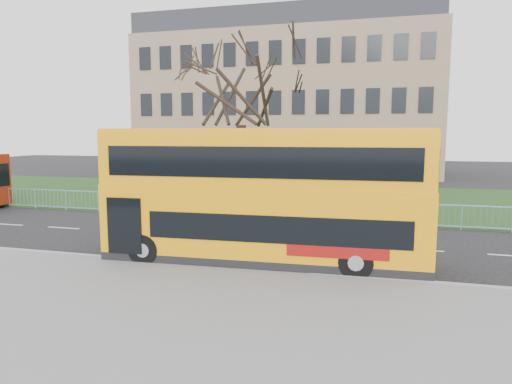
# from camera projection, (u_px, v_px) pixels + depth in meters

# --- Properties ---
(ground) EXTENTS (120.00, 120.00, 0.00)m
(ground) POSITION_uv_depth(u_px,v_px,m) (241.00, 257.00, 15.55)
(ground) COLOR black
(ground) RESTS_ON ground
(pavement) EXTENTS (80.00, 10.50, 0.12)m
(pavement) POSITION_uv_depth(u_px,v_px,m) (143.00, 341.00, 9.08)
(pavement) COLOR slate
(pavement) RESTS_ON ground
(kerb) EXTENTS (80.00, 0.20, 0.14)m
(kerb) POSITION_uv_depth(u_px,v_px,m) (226.00, 267.00, 14.06)
(kerb) COLOR gray
(kerb) RESTS_ON ground
(grass_verge) EXTENTS (80.00, 15.40, 0.08)m
(grass_verge) POSITION_uv_depth(u_px,v_px,m) (306.00, 198.00, 29.25)
(grass_verge) COLOR #1B3914
(grass_verge) RESTS_ON ground
(guard_railing) EXTENTS (40.00, 0.12, 1.10)m
(guard_railing) POSITION_uv_depth(u_px,v_px,m) (281.00, 210.00, 21.81)
(guard_railing) COLOR #71A3CA
(guard_railing) RESTS_ON ground
(bare_tree) EXTENTS (7.59, 7.59, 10.84)m
(bare_tree) POSITION_uv_depth(u_px,v_px,m) (241.00, 109.00, 25.20)
(bare_tree) COLOR black
(bare_tree) RESTS_ON grass_verge
(civic_building) EXTENTS (30.00, 15.00, 14.00)m
(civic_building) POSITION_uv_depth(u_px,v_px,m) (290.00, 107.00, 49.47)
(civic_building) COLOR #8D7259
(civic_building) RESTS_ON ground
(yellow_bus) EXTENTS (10.28, 2.84, 4.27)m
(yellow_bus) POSITION_uv_depth(u_px,v_px,m) (263.00, 193.00, 14.54)
(yellow_bus) COLOR #FFA10A
(yellow_bus) RESTS_ON ground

